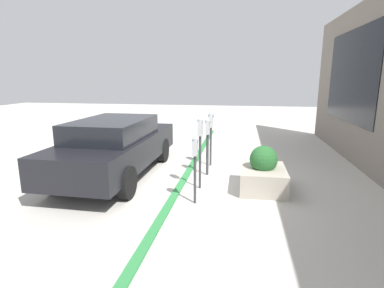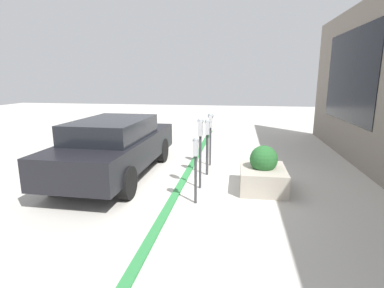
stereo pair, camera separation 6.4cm
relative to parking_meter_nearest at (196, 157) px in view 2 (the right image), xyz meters
The scene contains 8 objects.
ground_plane 1.64m from the parking_meter_nearest, 16.94° to the left, with size 40.00×40.00×0.00m, color beige.
curb_strip 1.65m from the parking_meter_nearest, 20.12° to the left, with size 13.63×0.16×0.04m.
parking_meter_nearest is the anchor object (origin of this frame).
parking_meter_second 0.85m from the parking_meter_nearest, ahead, with size 0.15×0.13×1.57m.
parking_meter_middle 1.79m from the parking_meter_nearest, ahead, with size 0.17×0.14×1.43m.
parking_meter_fourth 2.64m from the parking_meter_nearest, ahead, with size 0.19×0.16×1.48m.
planter_box 1.76m from the parking_meter_nearest, 53.90° to the right, with size 1.24×0.97×0.98m.
parked_car_front 2.59m from the parking_meter_nearest, 57.99° to the left, with size 4.58×1.80×1.44m.
Camera 2 is at (-6.73, -1.18, 2.40)m, focal length 28.00 mm.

